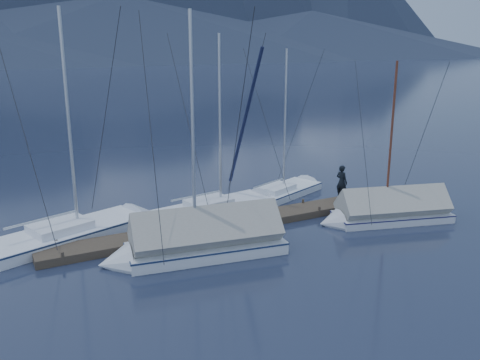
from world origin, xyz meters
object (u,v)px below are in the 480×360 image
sailboat_covered_near (383,213)px  sailboat_covered_far (192,244)px  person (342,182)px  sailboat_open_right (288,191)px  sailboat_open_left (90,229)px  sailboat_open_mid (229,206)px

sailboat_covered_near → sailboat_covered_far: sailboat_covered_far is taller
person → sailboat_covered_far: bearing=91.4°
sailboat_open_right → person: 3.46m
person → sailboat_covered_near: bearing=168.1°
sailboat_open_right → sailboat_open_left: bearing=-174.1°
sailboat_open_right → person: sailboat_open_right is taller
sailboat_open_left → sailboat_open_right: (11.24, 1.16, -0.03)m
sailboat_open_mid → sailboat_covered_far: bearing=-130.5°
sailboat_open_left → sailboat_covered_far: bearing=-55.4°
sailboat_open_mid → sailboat_covered_far: size_ratio=0.92×
sailboat_open_right → sailboat_covered_far: sailboat_covered_far is taller
sailboat_open_mid → person: (5.56, -2.02, 1.07)m
sailboat_open_left → sailboat_open_mid: 7.00m
sailboat_open_right → person: (1.31, -3.01, 1.08)m
sailboat_open_mid → sailboat_open_left: bearing=-178.7°
sailboat_open_mid → person: 6.01m
sailboat_covered_near → sailboat_covered_far: (-9.58, 0.42, 0.09)m
sailboat_open_left → sailboat_covered_near: bearing=-21.0°
sailboat_open_right → sailboat_covered_far: bearing=-145.6°
sailboat_open_mid → sailboat_open_right: sailboat_open_mid is taller
sailboat_open_left → sailboat_open_right: 11.30m
sailboat_open_right → sailboat_covered_near: size_ratio=1.05×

